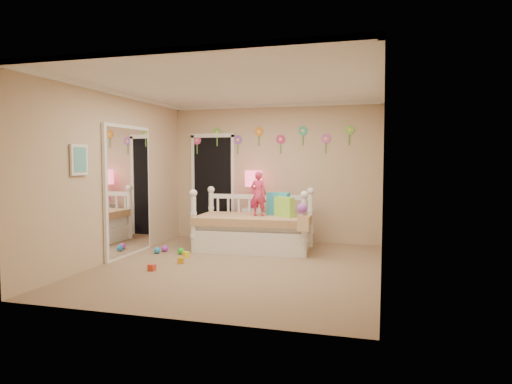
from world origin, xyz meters
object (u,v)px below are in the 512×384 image
(nightstand, at_px, (253,225))
(table_lamp, at_px, (253,183))
(daybed, at_px, (254,219))
(child, at_px, (259,194))

(nightstand, relative_size, table_lamp, 0.92)
(daybed, relative_size, table_lamp, 2.79)
(table_lamp, bearing_deg, daybed, -73.45)
(daybed, distance_m, nightstand, 0.78)
(child, distance_m, table_lamp, 0.80)
(daybed, relative_size, nightstand, 3.03)
(daybed, height_order, child, child)
(daybed, bearing_deg, nightstand, 103.80)
(child, relative_size, nightstand, 1.18)
(nightstand, bearing_deg, table_lamp, 86.34)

